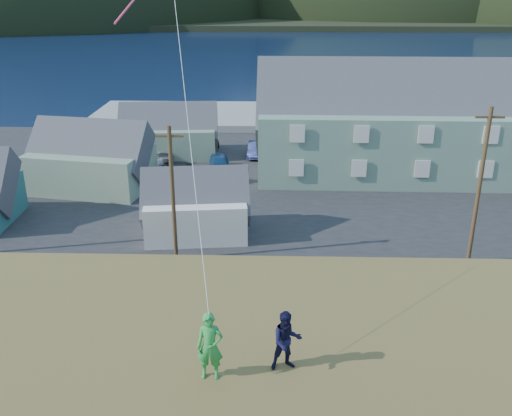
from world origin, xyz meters
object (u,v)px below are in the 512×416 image
Objects in this scene: wharf at (200,116)px; shed_palegreen_near at (90,159)px; kite_flyer_green at (210,346)px; lodge at (459,123)px; shed_palegreen_far at (169,132)px; kite_flyer_navy at (287,341)px; shed_white at (196,205)px.

shed_palegreen_near reaches higher than wharf.
lodge is at bearing 65.04° from kite_flyer_green.
kite_flyer_navy reaches higher than shed_palegreen_far.
wharf is 0.75× the size of lodge.
lodge reaches higher than kite_flyer_green.
shed_palegreen_near reaches higher than shed_palegreen_far.
shed_white is (-20.97, -13.45, -2.50)m from lodge.
kite_flyer_navy reaches higher than shed_white.
kite_flyer_green is 1.85m from kite_flyer_navy.
shed_palegreen_near is 1.06× the size of shed_palegreen_far.
wharf is 2.50× the size of shed_palegreen_near.
kite_flyer_green is (-17.35, -37.34, 3.39)m from lodge.
wharf is 16.08m from shed_palegreen_far.
shed_white is at bearing -146.60° from lodge.
lodge is 20.16× the size of kite_flyer_green.
kite_flyer_green is at bearing -114.19° from lodge.
lodge is at bearing 54.14° from kite_flyer_navy.
shed_white is 24.80m from kite_flyer_navy.
kite_flyer_navy is (10.40, -42.16, 5.54)m from shed_palegreen_far.
wharf is at bearing 140.48° from lodge.
lodge is 25.03m from shed_white.
wharf is at bearing 87.47° from shed_palegreen_near.
kite_flyer_navy is (5.42, -23.50, 5.80)m from shed_white.
lodge reaches higher than shed_white.
shed_white is 24.88m from kite_flyer_green.
lodge reaches higher than kite_flyer_navy.
wharf is 26.43m from shed_palegreen_near.
shed_palegreen_near is at bearing -120.33° from shed_palegreen_far.
shed_palegreen_far is at bearing 98.38° from shed_white.
shed_white is 19.32m from shed_palegreen_far.
lodge is at bearing 26.10° from shed_white.
lodge is 3.33× the size of shed_palegreen_near.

